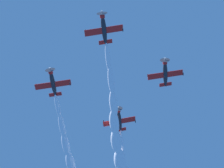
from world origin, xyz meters
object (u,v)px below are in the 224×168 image
object	(u,v)px
airplane_lead	(104,28)
airplane_slot_tail	(119,120)
airplane_right_wingman	(53,83)
airplane_left_wingman	(165,73)

from	to	relation	value
airplane_lead	airplane_slot_tail	bearing A→B (deg)	-108.71
airplane_slot_tail	airplane_right_wingman	bearing A→B (deg)	26.00
airplane_right_wingman	airplane_slot_tail	size ratio (longest dim) A/B	1.00
airplane_left_wingman	airplane_slot_tail	bearing A→B (deg)	-61.71
airplane_left_wingman	airplane_slot_tail	size ratio (longest dim) A/B	1.00
airplane_left_wingman	airplane_right_wingman	bearing A→B (deg)	-14.29
airplane_left_wingman	airplane_slot_tail	xyz separation A→B (m)	(8.33, -15.48, 0.18)
airplane_lead	airplane_slot_tail	xyz separation A→B (m)	(-8.18, -24.14, 1.49)
airplane_slot_tail	airplane_left_wingman	bearing A→B (deg)	118.29
airplane_lead	airplane_right_wingman	distance (m)	18.24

